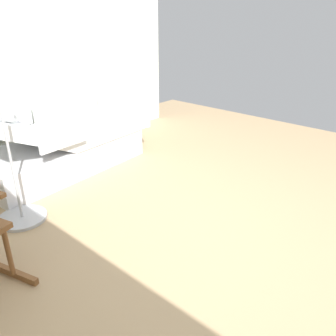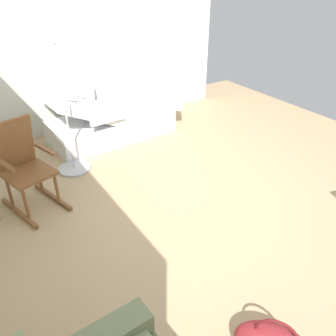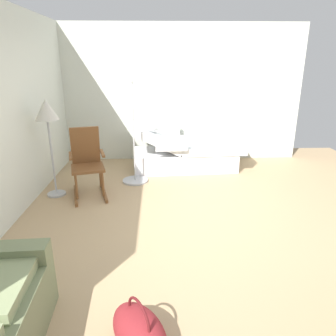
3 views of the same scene
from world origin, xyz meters
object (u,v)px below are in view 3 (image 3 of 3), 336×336
floor_lamp (47,116)px  duffel_bag (139,332)px  rocking_chair (87,163)px  hospital_bed (184,153)px  iv_pole (135,168)px

floor_lamp → duffel_bag: bearing=-152.8°
rocking_chair → floor_lamp: 0.89m
floor_lamp → duffel_bag: 3.35m
floor_lamp → rocking_chair: bearing=-86.4°
hospital_bed → iv_pole: bearing=127.4°
floor_lamp → iv_pole: size_ratio=0.88×
iv_pole → duffel_bag: bearing=-175.7°
hospital_bed → floor_lamp: size_ratio=1.45×
hospital_bed → iv_pole: size_ratio=1.27×
rocking_chair → duffel_bag: (-2.85, -0.94, -0.35)m
iv_pole → hospital_bed: bearing=-52.6°
iv_pole → floor_lamp: bearing=114.5°
hospital_bed → iv_pole: (-0.70, 0.91, -0.05)m
hospital_bed → iv_pole: iv_pole is taller
hospital_bed → duffel_bag: hospital_bed is taller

